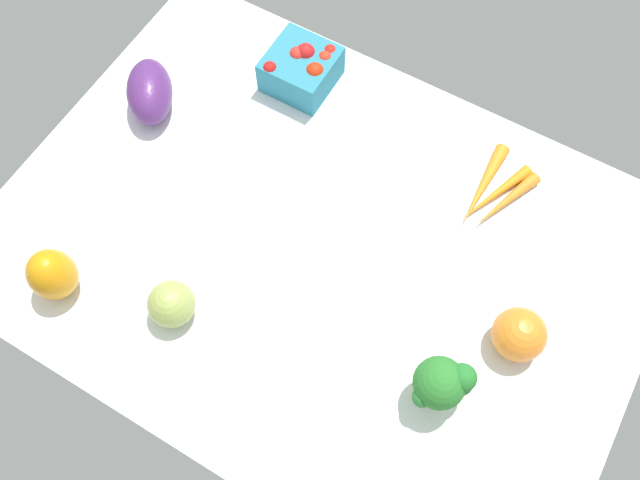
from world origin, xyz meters
TOP-DOWN VIEW (x-y plane):
  - tablecloth at (0.00, 0.00)cm, footprint 104.00×76.00cm
  - bell_pepper_orange at (-31.52, -26.59)cm, footprint 10.29×10.29cm
  - heirloom_tomato_green at (-13.66, -21.12)cm, footprint 7.32×7.32cm
  - carrot_bunch at (20.38, 22.44)cm, footprint 9.49×16.61cm
  - berry_basket at (-19.35, 26.95)cm, footprint 11.60×11.60cm
  - broccoli_head at (26.86, -12.36)cm, footprint 8.15×8.08cm
  - eggplant at (-39.66, 8.98)cm, footprint 14.09×15.26cm
  - heirloom_tomato_orange at (33.55, 0.60)cm, footprint 8.15×8.15cm

SIDE VIEW (x-z plane):
  - tablecloth at x=0.00cm, z-range 0.00..2.00cm
  - carrot_bunch at x=20.38cm, z-range 1.88..4.45cm
  - heirloom_tomato_green at x=-13.66cm, z-range 2.00..9.32cm
  - berry_basket at x=-19.35cm, z-range 1.73..9.79cm
  - eggplant at x=-39.66cm, z-range 2.00..9.89cm
  - heirloom_tomato_orange at x=33.55cm, z-range 2.00..10.15cm
  - bell_pepper_orange at x=-31.52cm, z-range 2.00..12.08cm
  - broccoli_head at x=26.86cm, z-range 3.19..13.85cm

